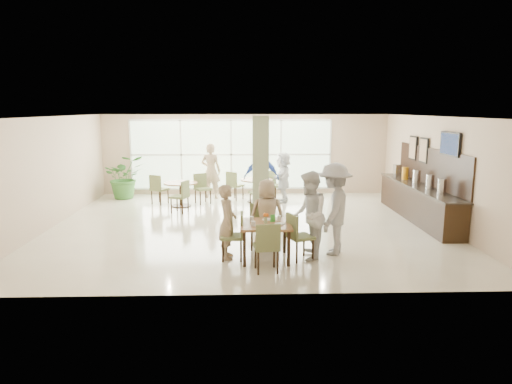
{
  "coord_description": "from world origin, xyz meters",
  "views": [
    {
      "loc": [
        -0.12,
        -11.54,
        3.0
      ],
      "look_at": [
        0.2,
        -1.2,
        1.1
      ],
      "focal_mm": 32.0,
      "sensor_mm": 36.0,
      "label": 1
    }
  ],
  "objects_px": {
    "teen_standing": "(334,209)",
    "adult_standing": "(211,171)",
    "round_table_right": "(257,185)",
    "adult_b": "(283,177)",
    "teen_right": "(309,215)",
    "main_table": "(265,227)",
    "teen_far": "(267,214)",
    "adult_a": "(261,178)",
    "teen_left": "(228,222)",
    "potted_plant": "(125,177)",
    "buffet_counter": "(419,199)",
    "round_table_left": "(181,188)"
  },
  "relations": [
    {
      "from": "round_table_right",
      "to": "teen_standing",
      "type": "height_order",
      "value": "teen_standing"
    },
    {
      "from": "teen_left",
      "to": "adult_a",
      "type": "bearing_deg",
      "value": -13.83
    },
    {
      "from": "adult_standing",
      "to": "main_table",
      "type": "bearing_deg",
      "value": 118.15
    },
    {
      "from": "teen_standing",
      "to": "adult_b",
      "type": "relative_size",
      "value": 1.18
    },
    {
      "from": "teen_right",
      "to": "adult_a",
      "type": "bearing_deg",
      "value": -165.11
    },
    {
      "from": "adult_b",
      "to": "teen_left",
      "type": "bearing_deg",
      "value": -5.33
    },
    {
      "from": "adult_b",
      "to": "adult_standing",
      "type": "distance_m",
      "value": 2.48
    },
    {
      "from": "main_table",
      "to": "teen_standing",
      "type": "distance_m",
      "value": 1.5
    },
    {
      "from": "round_table_right",
      "to": "teen_far",
      "type": "height_order",
      "value": "teen_far"
    },
    {
      "from": "potted_plant",
      "to": "adult_b",
      "type": "distance_m",
      "value": 5.34
    },
    {
      "from": "teen_right",
      "to": "teen_standing",
      "type": "relative_size",
      "value": 0.93
    },
    {
      "from": "teen_far",
      "to": "adult_b",
      "type": "distance_m",
      "value": 5.09
    },
    {
      "from": "adult_a",
      "to": "adult_b",
      "type": "bearing_deg",
      "value": 45.14
    },
    {
      "from": "round_table_right",
      "to": "teen_standing",
      "type": "relative_size",
      "value": 0.54
    },
    {
      "from": "potted_plant",
      "to": "teen_far",
      "type": "height_order",
      "value": "teen_far"
    },
    {
      "from": "adult_standing",
      "to": "buffet_counter",
      "type": "bearing_deg",
      "value": 166.38
    },
    {
      "from": "teen_right",
      "to": "teen_left",
      "type": "bearing_deg",
      "value": -86.6
    },
    {
      "from": "teen_far",
      "to": "adult_a",
      "type": "relative_size",
      "value": 0.83
    },
    {
      "from": "teen_left",
      "to": "teen_standing",
      "type": "distance_m",
      "value": 2.22
    },
    {
      "from": "buffet_counter",
      "to": "adult_b",
      "type": "xyz_separation_m",
      "value": [
        -3.49,
        2.48,
        0.26
      ]
    },
    {
      "from": "buffet_counter",
      "to": "teen_far",
      "type": "xyz_separation_m",
      "value": [
        -4.29,
        -2.55,
        0.21
      ]
    },
    {
      "from": "main_table",
      "to": "teen_left",
      "type": "distance_m",
      "value": 0.78
    },
    {
      "from": "round_table_left",
      "to": "round_table_right",
      "type": "distance_m",
      "value": 2.44
    },
    {
      "from": "potted_plant",
      "to": "teen_standing",
      "type": "distance_m",
      "value": 8.5
    },
    {
      "from": "round_table_left",
      "to": "teen_left",
      "type": "distance_m",
      "value": 5.28
    },
    {
      "from": "main_table",
      "to": "teen_far",
      "type": "bearing_deg",
      "value": 84.39
    },
    {
      "from": "potted_plant",
      "to": "teen_left",
      "type": "xyz_separation_m",
      "value": [
        3.66,
        -6.38,
        0.03
      ]
    },
    {
      "from": "adult_b",
      "to": "teen_right",
      "type": "bearing_deg",
      "value": 10.92
    },
    {
      "from": "teen_right",
      "to": "adult_b",
      "type": "relative_size",
      "value": 1.1
    },
    {
      "from": "round_table_left",
      "to": "teen_far",
      "type": "relative_size",
      "value": 0.68
    },
    {
      "from": "main_table",
      "to": "teen_far",
      "type": "relative_size",
      "value": 0.66
    },
    {
      "from": "potted_plant",
      "to": "teen_right",
      "type": "bearing_deg",
      "value": -50.68
    },
    {
      "from": "adult_a",
      "to": "teen_right",
      "type": "bearing_deg",
      "value": -84.97
    },
    {
      "from": "potted_plant",
      "to": "teen_right",
      "type": "relative_size",
      "value": 0.82
    },
    {
      "from": "teen_far",
      "to": "adult_b",
      "type": "relative_size",
      "value": 0.95
    },
    {
      "from": "main_table",
      "to": "teen_far",
      "type": "height_order",
      "value": "teen_far"
    },
    {
      "from": "teen_standing",
      "to": "adult_standing",
      "type": "relative_size",
      "value": 1.03
    },
    {
      "from": "teen_far",
      "to": "adult_a",
      "type": "xyz_separation_m",
      "value": [
        0.05,
        4.18,
        0.15
      ]
    },
    {
      "from": "buffet_counter",
      "to": "adult_a",
      "type": "relative_size",
      "value": 2.55
    },
    {
      "from": "main_table",
      "to": "round_table_right",
      "type": "xyz_separation_m",
      "value": [
        0.01,
        5.73,
        -0.1
      ]
    },
    {
      "from": "round_table_right",
      "to": "teen_left",
      "type": "bearing_deg",
      "value": -97.77
    },
    {
      "from": "potted_plant",
      "to": "round_table_left",
      "type": "bearing_deg",
      "value": -33.29
    },
    {
      "from": "main_table",
      "to": "round_table_left",
      "type": "xyz_separation_m",
      "value": [
        -2.36,
        5.15,
        -0.1
      ]
    },
    {
      "from": "adult_a",
      "to": "adult_standing",
      "type": "height_order",
      "value": "adult_standing"
    },
    {
      "from": "adult_a",
      "to": "potted_plant",
      "type": "bearing_deg",
      "value": 156.46
    },
    {
      "from": "potted_plant",
      "to": "adult_a",
      "type": "relative_size",
      "value": 0.79
    },
    {
      "from": "buffet_counter",
      "to": "teen_far",
      "type": "bearing_deg",
      "value": -149.24
    },
    {
      "from": "main_table",
      "to": "round_table_left",
      "type": "distance_m",
      "value": 5.67
    },
    {
      "from": "teen_standing",
      "to": "round_table_right",
      "type": "bearing_deg",
      "value": -142.77
    },
    {
      "from": "potted_plant",
      "to": "adult_standing",
      "type": "height_order",
      "value": "adult_standing"
    }
  ]
}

